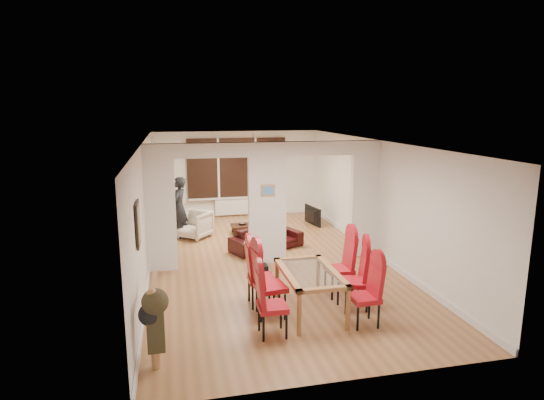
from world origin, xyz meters
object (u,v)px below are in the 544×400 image
object	(u,v)px
dining_chair_rb	(353,277)
bowl	(243,224)
dining_chair_lb	(271,282)
dining_chair_lc	(261,274)
armchair	(194,225)
bottle	(251,220)
television	(310,216)
dining_chair_rc	(339,265)
person	(179,208)
dining_chair_la	(273,302)
dining_table	(310,292)
coffee_table	(251,229)
dining_chair_ra	(364,293)
sofa	(267,239)

from	to	relation	value
dining_chair_rb	bowl	xyz separation A→B (m)	(-1.07, 4.99, -0.29)
dining_chair_lb	dining_chair_lc	size ratio (longest dim) A/B	1.05
bowl	dining_chair_lb	bearing A→B (deg)	-93.66
armchair	dining_chair_lb	bearing A→B (deg)	-39.72
armchair	bottle	bearing A→B (deg)	41.70
dining_chair_lc	television	bearing A→B (deg)	65.21
dining_chair_rc	bottle	distance (m)	4.42
person	bottle	xyz separation A→B (m)	(1.85, -0.03, -0.41)
dining_chair_rb	dining_chair_rc	bearing A→B (deg)	105.19
bottle	dining_chair_lb	bearing A→B (deg)	-96.19
armchair	bowl	xyz separation A→B (m)	(1.28, 0.14, -0.08)
dining_chair_la	dining_table	bearing A→B (deg)	40.03
dining_table	dining_chair_rb	world-z (taller)	dining_chair_rb
armchair	coffee_table	xyz separation A→B (m)	(1.50, 0.11, -0.23)
dining_table	dining_chair_lb	size ratio (longest dim) A/B	1.32
dining_chair_rb	television	distance (m)	5.58
dining_chair_lb	dining_chair_rb	xyz separation A→B (m)	(1.38, -0.04, -0.02)
dining_chair_rc	coffee_table	bearing A→B (deg)	99.97
dining_table	dining_chair_ra	xyz separation A→B (m)	(0.69, -0.59, 0.16)
dining_table	television	world-z (taller)	dining_table
dining_chair_la	coffee_table	size ratio (longest dim) A/B	1.01
dining_chair_rc	armchair	bearing A→B (deg)	117.93
coffee_table	bowl	distance (m)	0.26
dining_chair_la	person	xyz separation A→B (m)	(-1.21, 5.53, 0.27)
dining_chair_rb	armchair	bearing A→B (deg)	129.19
dining_chair_ra	coffee_table	world-z (taller)	dining_chair_ra
television	coffee_table	world-z (taller)	television
dining_chair_lc	coffee_table	xyz separation A→B (m)	(0.60, 4.47, -0.43)
dining_chair_la	dining_chair_rb	world-z (taller)	dining_chair_rb
dining_table	bottle	world-z (taller)	dining_table
dining_chair_lb	bowl	xyz separation A→B (m)	(0.32, 4.95, -0.32)
dining_table	dining_chair_la	bearing A→B (deg)	-141.22
dining_chair_lb	dining_chair_rb	bearing A→B (deg)	-9.45
dining_table	bottle	distance (m)	4.90
dining_chair_lb	dining_chair_lc	distance (m)	0.46
armchair	bowl	distance (m)	1.29
dining_table	armchair	bearing A→B (deg)	108.50
bottle	bowl	size ratio (longest dim) A/B	1.41
dining_chair_la	dining_chair_rb	xyz separation A→B (m)	(1.49, 0.58, 0.03)
dining_chair_la	dining_chair_rc	distance (m)	1.88
dining_table	coffee_table	size ratio (longest dim) A/B	1.48
sofa	television	xyz separation A→B (m)	(1.68, 1.98, 0.01)
dining_chair_rc	bowl	bearing A→B (deg)	102.66
dining_chair_ra	bowl	bearing A→B (deg)	97.69
dining_chair_lb	person	xyz separation A→B (m)	(-1.32, 4.91, 0.21)
dining_chair_lb	television	bearing A→B (deg)	59.02
coffee_table	bottle	distance (m)	0.27
dining_chair_lc	dining_chair_rb	world-z (taller)	dining_chair_rb
dining_chair_ra	sofa	size ratio (longest dim) A/B	0.60
person	dining_chair_la	bearing A→B (deg)	33.47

